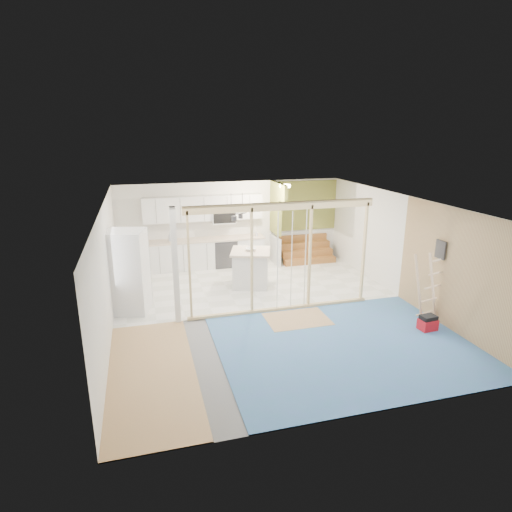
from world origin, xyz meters
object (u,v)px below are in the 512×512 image
object	(u,v)px
island	(251,268)
ladder	(428,288)
fridge	(128,272)
toolbox	(428,323)

from	to	relation	value
island	ladder	bearing A→B (deg)	-28.36
fridge	ladder	xyz separation A→B (m)	(6.28, -2.36, -0.16)
island	fridge	bearing A→B (deg)	-146.15
fridge	toolbox	bearing A→B (deg)	-9.51
fridge	toolbox	world-z (taller)	fridge
island	ladder	distance (m)	4.53
fridge	toolbox	xyz separation A→B (m)	(6.11, -2.71, -0.81)
toolbox	island	bearing A→B (deg)	124.43
ladder	island	bearing A→B (deg)	140.12
island	toolbox	size ratio (longest dim) A/B	3.40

